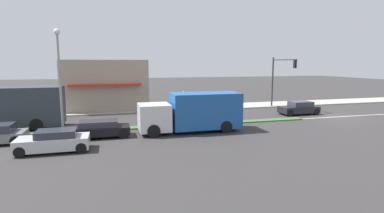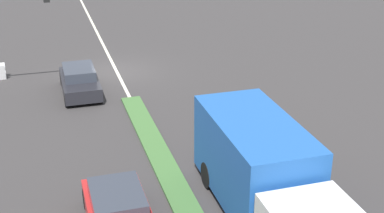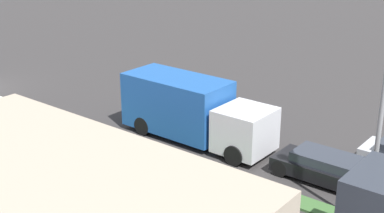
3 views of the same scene
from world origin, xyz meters
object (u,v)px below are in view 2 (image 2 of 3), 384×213
at_px(hatchback_red, 119,212).
at_px(warning_aframe_sign, 1,72).
at_px(delivery_truck, 265,175).
at_px(sedan_dark, 80,81).

bearing_deg(hatchback_red, warning_aframe_sign, -75.55).
distance_m(delivery_truck, sedan_dark, 12.95).
bearing_deg(delivery_truck, hatchback_red, -8.11).
bearing_deg(delivery_truck, sedan_dark, -70.09).
bearing_deg(sedan_dark, delivery_truck, 109.91).
height_order(warning_aframe_sign, delivery_truck, delivery_truck).
height_order(delivery_truck, sedan_dark, delivery_truck).
bearing_deg(delivery_truck, warning_aframe_sign, -61.85).
height_order(warning_aframe_sign, sedan_dark, sedan_dark).
relative_size(warning_aframe_sign, hatchback_red, 0.22).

